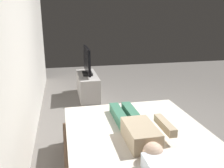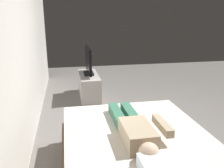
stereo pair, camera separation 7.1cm
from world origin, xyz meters
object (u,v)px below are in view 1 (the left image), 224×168
(tv_stand, at_px, (88,86))
(tv, at_px, (87,62))
(bed, at_px, (141,160))
(remote, at_px, (168,125))
(person, at_px, (138,129))

(tv_stand, xyz_separation_m, tv, (0.00, -0.00, 0.53))
(bed, distance_m, remote, 0.50)
(person, height_order, tv, tv)
(remote, relative_size, tv_stand, 0.14)
(bed, height_order, tv, tv)
(tv, bearing_deg, person, -176.19)
(remote, distance_m, tv_stand, 2.80)
(bed, bearing_deg, person, 52.80)
(bed, relative_size, remote, 13.51)
(remote, distance_m, tv, 2.79)
(bed, relative_size, person, 1.61)
(person, bearing_deg, bed, -127.20)
(remote, xyz_separation_m, tv, (2.72, 0.60, 0.24))
(remote, height_order, tv, tv)
(tv_stand, relative_size, tv, 1.25)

